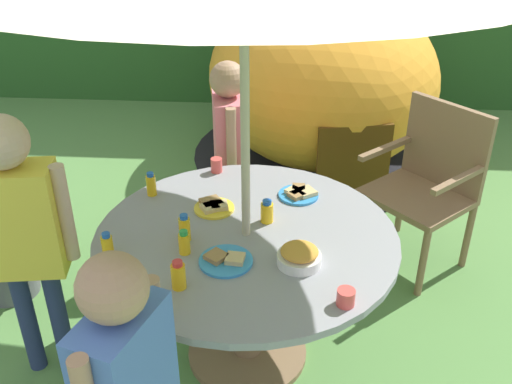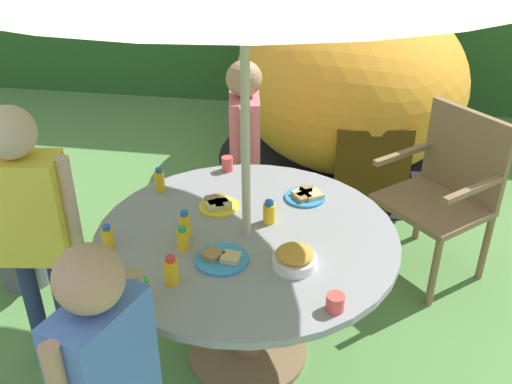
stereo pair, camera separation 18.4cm
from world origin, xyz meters
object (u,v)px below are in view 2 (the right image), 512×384
child_in_pink_shirt (245,134)px  cup_near (227,164)px  juice_bottle_center_front (160,180)px  snack_bowl (295,258)px  garden_table (247,263)px  plate_near_right (218,205)px  child_in_blue_shirt (105,364)px  dome_tent (349,80)px  juice_bottle_near_left (185,225)px  juice_bottle_far_left (183,239)px  potted_plant (15,217)px  child_in_yellow_shirt (27,209)px  plate_mid_right (222,258)px  juice_bottle_far_right (145,291)px  juice_bottle_center_back (108,237)px  plate_mid_left (306,195)px  juice_bottle_front_edge (171,271)px  juice_bottle_back_edge (269,212)px  wooden_chair (446,186)px  cup_far (335,303)px

child_in_pink_shirt → cup_near: size_ratio=15.74×
juice_bottle_center_front → snack_bowl: bearing=-35.3°
garden_table → plate_near_right: (-0.16, 0.19, 0.17)m
cup_near → child_in_blue_shirt: bearing=-93.4°
dome_tent → snack_bowl: dome_tent is taller
juice_bottle_near_left → cup_near: 0.62m
plate_near_right → juice_bottle_far_left: juice_bottle_far_left is taller
child_in_blue_shirt → plate_near_right: bearing=11.9°
potted_plant → juice_bottle_near_left: juice_bottle_near_left is taller
child_in_yellow_shirt → plate_mid_right: size_ratio=5.89×
garden_table → child_in_pink_shirt: (-0.17, 0.92, 0.20)m
juice_bottle_near_left → juice_bottle_far_right: (-0.03, -0.43, -0.01)m
child_in_pink_shirt → juice_bottle_center_back: 1.17m
plate_mid_left → juice_bottle_center_back: juice_bottle_center_back is taller
juice_bottle_front_edge → juice_bottle_far_right: bearing=-116.9°
juice_bottle_far_left → juice_bottle_near_left: bearing=99.1°
snack_bowl → juice_bottle_near_left: juice_bottle_near_left is taller
snack_bowl → dome_tent: bearing=86.3°
juice_bottle_far_right → juice_bottle_front_edge: size_ratio=0.88×
snack_bowl → juice_bottle_center_front: (-0.70, 0.49, 0.02)m
juice_bottle_near_left → snack_bowl: bearing=-15.6°
child_in_yellow_shirt → snack_bowl: 1.13m
child_in_pink_shirt → plate_mid_left: (0.40, -0.58, -0.03)m
dome_tent → juice_bottle_near_left: size_ratio=19.29×
child_in_blue_shirt → juice_bottle_near_left: child_in_blue_shirt is taller
potted_plant → child_in_yellow_shirt: 0.77m
juice_bottle_far_left → juice_bottle_back_edge: 0.41m
juice_bottle_far_left → cup_near: 0.71m
wooden_chair → plate_mid_left: (-0.73, -0.55, 0.18)m
juice_bottle_back_edge → snack_bowl: bearing=-64.5°
potted_plant → juice_bottle_far_left: 1.26m
garden_table → child_in_pink_shirt: 0.96m
garden_table → juice_bottle_front_edge: (-0.22, -0.37, 0.21)m
child_in_pink_shirt → child_in_yellow_shirt: bearing=-45.5°
child_in_yellow_shirt → juice_bottle_center_front: (0.43, 0.43, -0.06)m
plate_mid_left → plate_near_right: same height
juice_bottle_center_front → juice_bottle_back_edge: juice_bottle_center_front is taller
child_in_yellow_shirt → juice_bottle_center_back: (0.37, -0.05, -0.06)m
plate_mid_right → plate_mid_left: bearing=62.3°
juice_bottle_center_back → juice_bottle_front_edge: bearing=-29.4°
plate_mid_left → juice_bottle_back_edge: 0.27m
dome_tent → snack_bowl: size_ratio=13.44×
plate_near_right → juice_bottle_far_right: 0.69m
wooden_chair → juice_bottle_near_left: 1.54m
child_in_yellow_shirt → juice_bottle_center_front: size_ratio=10.81×
wooden_chair → cup_far: 1.43m
child_in_pink_shirt → juice_bottle_front_edge: (-0.04, -1.29, 0.01)m
plate_mid_left → juice_bottle_far_left: size_ratio=1.79×
plate_mid_right → juice_bottle_center_back: juice_bottle_center_back is taller
plate_near_right → juice_bottle_center_back: bearing=-134.6°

